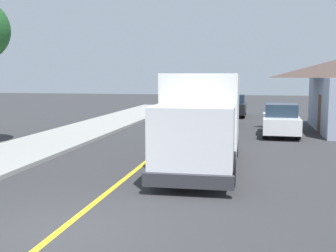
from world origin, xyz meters
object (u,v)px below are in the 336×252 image
at_px(box_truck, 203,115).
at_px(parked_van_across, 281,120).
at_px(parked_car_mid, 221,112).
at_px(parked_car_far, 234,106).
at_px(parked_car_near, 213,124).

xyz_separation_m(box_truck, parked_van_across, (3.11, 8.22, -0.97)).
bearing_deg(box_truck, parked_van_across, 69.27).
xyz_separation_m(parked_car_mid, parked_car_far, (0.51, 5.91, 0.00)).
xyz_separation_m(parked_car_mid, parked_van_across, (3.43, -4.15, 0.00)).
bearing_deg(parked_van_across, parked_car_far, 106.14).
height_order(parked_car_far, parked_van_across, same).
distance_m(parked_car_near, parked_van_across, 4.08).
bearing_deg(box_truck, parked_car_near, 91.79).
height_order(parked_car_near, parked_car_mid, same).
relative_size(parked_car_near, parked_car_far, 1.00).
relative_size(box_truck, parked_car_far, 1.64).
relative_size(box_truck, parked_car_mid, 1.63).
bearing_deg(parked_van_across, box_truck, -110.73).
xyz_separation_m(parked_car_near, parked_car_far, (0.38, 12.46, 0.00)).
distance_m(box_truck, parked_car_mid, 12.41).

